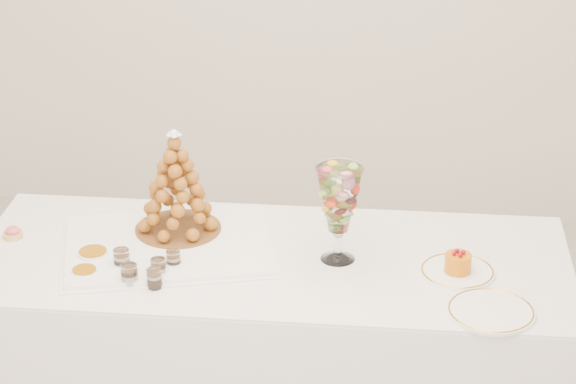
# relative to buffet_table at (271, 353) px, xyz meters

# --- Properties ---
(buffet_table) EXTENTS (1.95, 0.79, 0.74)m
(buffet_table) POSITION_rel_buffet_table_xyz_m (0.00, 0.00, 0.00)
(buffet_table) COLOR white
(buffet_table) RESTS_ON ground
(lace_tray) EXTENTS (0.76, 0.65, 0.02)m
(lace_tray) POSITION_rel_buffet_table_xyz_m (-0.34, 0.02, 0.38)
(lace_tray) COLOR white
(lace_tray) RESTS_ON buffet_table
(macaron_vase) EXTENTS (0.15, 0.15, 0.32)m
(macaron_vase) POSITION_rel_buffet_table_xyz_m (0.22, 0.01, 0.58)
(macaron_vase) COLOR white
(macaron_vase) RESTS_ON buffet_table
(cake_plate) EXTENTS (0.24, 0.24, 0.01)m
(cake_plate) POSITION_rel_buffet_table_xyz_m (0.60, -0.04, 0.37)
(cake_plate) COLOR white
(cake_plate) RESTS_ON buffet_table
(spare_plate) EXTENTS (0.26, 0.26, 0.01)m
(spare_plate) POSITION_rel_buffet_table_xyz_m (0.69, -0.27, 0.37)
(spare_plate) COLOR white
(spare_plate) RESTS_ON buffet_table
(pink_tart) EXTENTS (0.07, 0.07, 0.04)m
(pink_tart) POSITION_rel_buffet_table_xyz_m (-0.87, 0.04, 0.39)
(pink_tart) COLOR tan
(pink_tart) RESTS_ON buffet_table
(verrine_a) EXTENTS (0.05, 0.05, 0.07)m
(verrine_a) POSITION_rel_buffet_table_xyz_m (-0.46, -0.13, 0.40)
(verrine_a) COLOR white
(verrine_a) RESTS_ON buffet_table
(verrine_b) EXTENTS (0.06, 0.06, 0.06)m
(verrine_b) POSITION_rel_buffet_table_xyz_m (-0.33, -0.17, 0.40)
(verrine_b) COLOR white
(verrine_b) RESTS_ON buffet_table
(verrine_c) EXTENTS (0.06, 0.06, 0.06)m
(verrine_c) POSITION_rel_buffet_table_xyz_m (-0.30, -0.11, 0.40)
(verrine_c) COLOR white
(verrine_c) RESTS_ON buffet_table
(verrine_d) EXTENTS (0.07, 0.07, 0.07)m
(verrine_d) POSITION_rel_buffet_table_xyz_m (-0.41, -0.23, 0.40)
(verrine_d) COLOR white
(verrine_d) RESTS_ON buffet_table
(verrine_e) EXTENTS (0.05, 0.05, 0.06)m
(verrine_e) POSITION_rel_buffet_table_xyz_m (-0.33, -0.23, 0.40)
(verrine_e) COLOR white
(verrine_e) RESTS_ON buffet_table
(ramekin_back) EXTENTS (0.10, 0.10, 0.03)m
(ramekin_back) POSITION_rel_buffet_table_xyz_m (-0.56, -0.08, 0.38)
(ramekin_back) COLOR white
(ramekin_back) RESTS_ON buffet_table
(ramekin_front) EXTENTS (0.08, 0.08, 0.03)m
(ramekin_front) POSITION_rel_buffet_table_xyz_m (-0.56, -0.19, 0.38)
(ramekin_front) COLOR white
(ramekin_front) RESTS_ON buffet_table
(croquembouche) EXTENTS (0.29, 0.29, 0.36)m
(croquembouche) POSITION_rel_buffet_table_xyz_m (-0.33, 0.12, 0.57)
(croquembouche) COLOR brown
(croquembouche) RESTS_ON lace_tray
(mousse_cake) EXTENTS (0.08, 0.08, 0.07)m
(mousse_cake) POSITION_rel_buffet_table_xyz_m (0.60, -0.05, 0.41)
(mousse_cake) COLOR #CC6A09
(mousse_cake) RESTS_ON cake_plate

